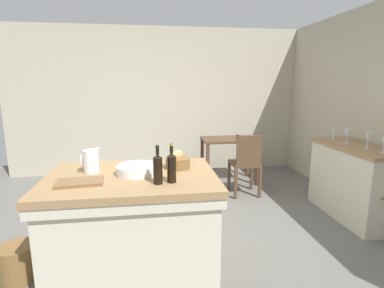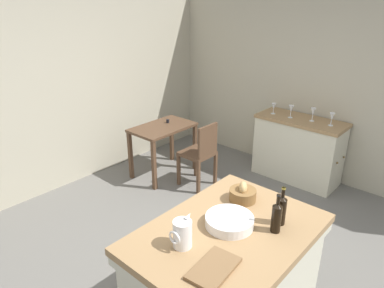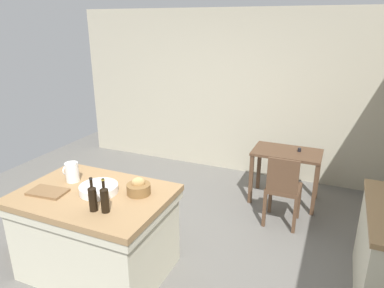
{
  "view_description": "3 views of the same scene",
  "coord_description": "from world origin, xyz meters",
  "px_view_note": "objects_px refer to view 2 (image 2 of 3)",
  "views": [
    {
      "loc": [
        -0.2,
        -2.93,
        1.63
      ],
      "look_at": [
        0.3,
        0.51,
        0.92
      ],
      "focal_mm": 28.06,
      "sensor_mm": 36.0,
      "label": 1
    },
    {
      "loc": [
        -2.1,
        -1.64,
        2.43
      ],
      "look_at": [
        0.32,
        0.51,
        1.07
      ],
      "focal_mm": 32.82,
      "sensor_mm": 36.0,
      "label": 2
    },
    {
      "loc": [
        1.66,
        -2.77,
        2.39
      ],
      "look_at": [
        0.18,
        0.68,
        1.07
      ],
      "focal_mm": 32.53,
      "sensor_mm": 36.0,
      "label": 3
    }
  ],
  "objects_px": {
    "wine_glass_right": "(274,107)",
    "writing_desk": "(163,134)",
    "wash_bowl": "(229,221)",
    "pitcher": "(182,234)",
    "wine_glass_middle": "(291,109)",
    "wine_bottle_dark": "(281,209)",
    "wooden_chair": "(200,153)",
    "wine_glass_far_left": "(332,117)",
    "wine_bottle_amber": "(276,217)",
    "wine_glass_left": "(313,112)",
    "cutting_board": "(214,268)",
    "bread_basket": "(243,194)",
    "island_table": "(226,273)",
    "side_cabinet": "(298,149)"
  },
  "relations": [
    {
      "from": "wine_glass_right",
      "to": "writing_desk",
      "type": "bearing_deg",
      "value": 134.6
    },
    {
      "from": "writing_desk",
      "to": "wine_glass_right",
      "type": "bearing_deg",
      "value": -45.4
    },
    {
      "from": "wash_bowl",
      "to": "pitcher",
      "type": "bearing_deg",
      "value": 165.87
    },
    {
      "from": "wine_glass_middle",
      "to": "wine_glass_right",
      "type": "bearing_deg",
      "value": 89.75
    },
    {
      "from": "pitcher",
      "to": "wine_bottle_dark",
      "type": "bearing_deg",
      "value": -28.6
    },
    {
      "from": "wooden_chair",
      "to": "wine_glass_far_left",
      "type": "xyz_separation_m",
      "value": [
        1.08,
        -1.27,
        0.52
      ]
    },
    {
      "from": "wooden_chair",
      "to": "wine_bottle_amber",
      "type": "distance_m",
      "value": 2.3
    },
    {
      "from": "pitcher",
      "to": "wine_glass_far_left",
      "type": "xyz_separation_m",
      "value": [
        2.96,
        0.16,
        0.05
      ]
    },
    {
      "from": "pitcher",
      "to": "wine_glass_left",
      "type": "xyz_separation_m",
      "value": [
        2.97,
        0.42,
        0.06
      ]
    },
    {
      "from": "wash_bowl",
      "to": "writing_desk",
      "type": "bearing_deg",
      "value": 57.08
    },
    {
      "from": "cutting_board",
      "to": "writing_desk",
      "type": "bearing_deg",
      "value": 52.18
    },
    {
      "from": "writing_desk",
      "to": "pitcher",
      "type": "distance_m",
      "value": 2.78
    },
    {
      "from": "wine_glass_middle",
      "to": "wash_bowl",
      "type": "bearing_deg",
      "value": -162.25
    },
    {
      "from": "writing_desk",
      "to": "wine_glass_left",
      "type": "relative_size",
      "value": 4.97
    },
    {
      "from": "cutting_board",
      "to": "wine_glass_left",
      "type": "height_order",
      "value": "wine_glass_left"
    },
    {
      "from": "wash_bowl",
      "to": "wine_bottle_dark",
      "type": "distance_m",
      "value": 0.39
    },
    {
      "from": "wine_bottle_amber",
      "to": "cutting_board",
      "type": "bearing_deg",
      "value": 171.81
    },
    {
      "from": "writing_desk",
      "to": "bread_basket",
      "type": "xyz_separation_m",
      "value": [
        -1.06,
        -2.06,
        0.31
      ]
    },
    {
      "from": "wine_bottle_amber",
      "to": "island_table",
      "type": "bearing_deg",
      "value": 130.22
    },
    {
      "from": "bread_basket",
      "to": "pitcher",
      "type": "bearing_deg",
      "value": -178.03
    },
    {
      "from": "wine_glass_right",
      "to": "wooden_chair",
      "type": "bearing_deg",
      "value": 155.44
    },
    {
      "from": "wine_bottle_dark",
      "to": "wine_glass_left",
      "type": "xyz_separation_m",
      "value": [
        2.3,
        0.79,
        0.03
      ]
    },
    {
      "from": "island_table",
      "to": "wine_glass_middle",
      "type": "height_order",
      "value": "wine_glass_middle"
    },
    {
      "from": "wine_bottle_amber",
      "to": "wash_bowl",
      "type": "bearing_deg",
      "value": 120.05
    },
    {
      "from": "cutting_board",
      "to": "wine_bottle_dark",
      "type": "bearing_deg",
      "value": -5.35
    },
    {
      "from": "island_table",
      "to": "cutting_board",
      "type": "height_order",
      "value": "cutting_board"
    },
    {
      "from": "writing_desk",
      "to": "wine_glass_right",
      "type": "distance_m",
      "value": 1.61
    },
    {
      "from": "wine_bottle_dark",
      "to": "writing_desk",
      "type": "bearing_deg",
      "value": 65.02
    },
    {
      "from": "wooden_chair",
      "to": "wash_bowl",
      "type": "height_order",
      "value": "wash_bowl"
    },
    {
      "from": "pitcher",
      "to": "cutting_board",
      "type": "height_order",
      "value": "pitcher"
    },
    {
      "from": "wooden_chair",
      "to": "bread_basket",
      "type": "distance_m",
      "value": 1.86
    },
    {
      "from": "wine_glass_middle",
      "to": "wine_glass_left",
      "type": "bearing_deg",
      "value": -77.72
    },
    {
      "from": "writing_desk",
      "to": "wine_glass_left",
      "type": "bearing_deg",
      "value": -55.09
    },
    {
      "from": "island_table",
      "to": "wine_bottle_dark",
      "type": "relative_size",
      "value": 4.68
    },
    {
      "from": "cutting_board",
      "to": "wine_bottle_amber",
      "type": "bearing_deg",
      "value": -8.19
    },
    {
      "from": "island_table",
      "to": "wine_glass_right",
      "type": "relative_size",
      "value": 9.48
    },
    {
      "from": "wine_glass_far_left",
      "to": "wine_glass_middle",
      "type": "relative_size",
      "value": 0.97
    },
    {
      "from": "side_cabinet",
      "to": "bread_basket",
      "type": "relative_size",
      "value": 5.42
    },
    {
      "from": "wooden_chair",
      "to": "wine_glass_left",
      "type": "distance_m",
      "value": 1.58
    },
    {
      "from": "island_table",
      "to": "pitcher",
      "type": "bearing_deg",
      "value": 159.44
    },
    {
      "from": "pitcher",
      "to": "wine_bottle_dark",
      "type": "height_order",
      "value": "wine_bottle_dark"
    },
    {
      "from": "wine_glass_middle",
      "to": "wine_glass_right",
      "type": "height_order",
      "value": "wine_glass_middle"
    },
    {
      "from": "side_cabinet",
      "to": "wine_glass_right",
      "type": "distance_m",
      "value": 0.69
    },
    {
      "from": "wooden_chair",
      "to": "cutting_board",
      "type": "xyz_separation_m",
      "value": [
        -1.92,
        -1.74,
        0.38
      ]
    },
    {
      "from": "wine_glass_middle",
      "to": "bread_basket",
      "type": "bearing_deg",
      "value": -162.54
    },
    {
      "from": "wine_bottle_amber",
      "to": "side_cabinet",
      "type": "bearing_deg",
      "value": 21.55
    },
    {
      "from": "bread_basket",
      "to": "wine_glass_left",
      "type": "relative_size",
      "value": 1.22
    },
    {
      "from": "island_table",
      "to": "wine_glass_left",
      "type": "distance_m",
      "value": 2.74
    },
    {
      "from": "island_table",
      "to": "side_cabinet",
      "type": "distance_m",
      "value": 2.71
    },
    {
      "from": "wine_bottle_amber",
      "to": "wine_glass_middle",
      "type": "distance_m",
      "value": 2.59
    }
  ]
}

